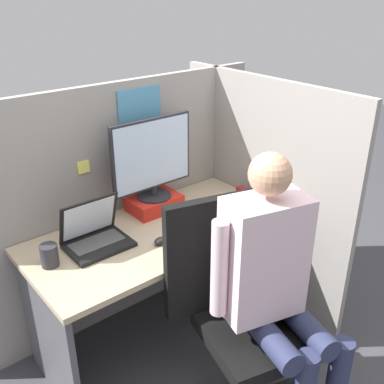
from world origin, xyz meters
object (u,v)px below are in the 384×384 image
Objects in this scene: paper_box at (154,203)px; office_chair at (237,308)px; laptop at (96,237)px; stapler at (247,194)px; pen_cup at (49,255)px; monitor at (152,158)px; carrot_toy at (214,228)px; person at (276,282)px.

office_chair is at bearing -95.92° from paper_box.
paper_box is 0.93× the size of laptop.
pen_cup reaches higher than stapler.
monitor is at bearing 84.11° from office_chair.
monitor is 0.91m from office_chair.
laptop is at bearing 119.77° from office_chair.
monitor reaches higher than office_chair.
pen_cup is at bearing -167.36° from monitor.
monitor is 3.71× the size of carrot_toy.
carrot_toy is at bearing 64.80° from office_chair.
carrot_toy is at bearing 76.90° from person.
monitor is at bearing 16.55° from laptop.
pen_cup is at bearing -167.59° from paper_box.
paper_box is 0.46m from laptop.
monitor is at bearing 154.48° from stapler.
laptop is at bearing 173.28° from stapler.
pen_cup is (-0.68, -0.15, -0.26)m from monitor.
office_chair is (0.36, -0.63, -0.22)m from laptop.
stapler is 1.19m from pen_cup.
pen_cup is at bearing 130.17° from person.
stapler is at bearing 21.57° from carrot_toy.
pen_cup is (-0.25, -0.02, 0.01)m from laptop.
monitor reaches higher than carrot_toy.
stapler is 1.51× the size of pen_cup.
monitor reaches higher than laptop.
person is at bearing -128.24° from stapler.
pen_cup is at bearing -174.62° from laptop.
person is 1.01m from pen_cup.
paper_box is at bearing 102.24° from carrot_toy.
monitor is at bearing 102.16° from carrot_toy.
carrot_toy is (-0.42, -0.17, -0.00)m from stapler.
carrot_toy is at bearing -77.84° from monitor.
laptop reaches higher than paper_box.
pen_cup is at bearing 134.98° from office_chair.
monitor is 0.53m from laptop.
laptop is 2.84× the size of pen_cup.
pen_cup is (-1.19, 0.09, 0.03)m from stapler.
carrot_toy is (0.09, -0.41, -0.29)m from monitor.
monitor is at bearing 12.64° from pen_cup.
office_chair is at bearing -138.43° from stapler.
monitor is 4.66× the size of pen_cup.
laptop is at bearing -163.45° from monitor.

